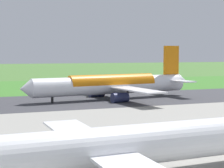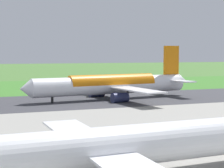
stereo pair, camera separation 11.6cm
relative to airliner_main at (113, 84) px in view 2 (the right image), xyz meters
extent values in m
plane|color=#477233|center=(-13.09, 0.05, -4.35)|extent=(800.00, 800.00, 0.00)
cube|color=#38383D|center=(-13.09, 0.05, -4.32)|extent=(600.00, 34.46, 0.06)
cube|color=#3C782B|center=(-13.09, -45.23, -4.33)|extent=(600.00, 80.00, 0.04)
cylinder|color=white|center=(0.38, 0.05, -0.15)|extent=(48.28, 11.06, 5.20)
cone|color=white|center=(25.68, 3.18, -0.15)|extent=(3.58, 5.27, 4.94)
cone|color=white|center=(-24.63, -3.05, 0.45)|extent=(4.02, 4.82, 4.42)
cube|color=orange|center=(-20.58, -2.55, 6.95)|extent=(5.62, 1.18, 9.00)
cube|color=white|center=(-21.26, 2.91, 0.65)|extent=(5.08, 9.42, 0.36)
cube|color=white|center=(-19.91, -8.01, 0.65)|extent=(5.08, 9.42, 0.36)
cube|color=white|center=(-1.97, 10.84, -0.55)|extent=(8.66, 22.57, 0.35)
cube|color=white|center=(0.73, -10.99, -0.55)|extent=(8.66, 22.57, 0.35)
cylinder|color=#23284C|center=(0.94, 7.67, -3.03)|extent=(4.81, 3.33, 2.80)
cylinder|color=#23284C|center=(2.79, -7.21, -3.03)|extent=(4.81, 3.33, 2.80)
cylinder|color=black|center=(18.48, 2.29, -2.64)|extent=(0.70, 0.70, 3.42)
cylinder|color=black|center=(-3.09, 3.65, -2.64)|extent=(0.70, 0.70, 3.42)
cylinder|color=black|center=(-2.11, -4.29, -2.64)|extent=(0.70, 0.70, 3.42)
cylinder|color=orange|center=(0.38, 0.05, 0.37)|extent=(26.84, 8.43, 5.23)
cylinder|color=white|center=(25.22, 66.93, -0.78)|extent=(40.98, 5.90, 4.43)
cube|color=white|center=(26.41, 57.61, -1.12)|extent=(5.78, 18.89, 0.30)
cylinder|color=slate|center=(-28.43, -49.20, -3.26)|extent=(0.10, 0.10, 2.19)
cube|color=red|center=(-28.43, -49.22, -1.86)|extent=(0.60, 0.04, 0.60)
cone|color=orange|center=(-20.45, -45.88, -4.08)|extent=(0.40, 0.40, 0.55)
camera|label=1|loc=(39.16, 103.79, 9.05)|focal=61.14mm
camera|label=2|loc=(39.05, 103.83, 9.05)|focal=61.14mm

